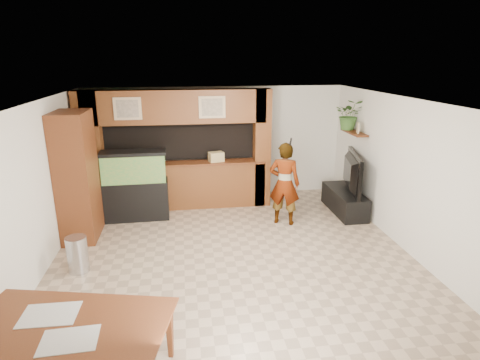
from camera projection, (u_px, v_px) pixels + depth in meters
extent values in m
plane|color=tan|center=(234.00, 256.00, 6.82)|extent=(6.50, 6.50, 0.00)
plane|color=white|center=(233.00, 102.00, 6.05)|extent=(6.50, 6.50, 0.00)
plane|color=silver|center=(216.00, 142.00, 9.51)|extent=(6.00, 0.00, 6.00)
plane|color=silver|center=(36.00, 192.00, 6.03)|extent=(0.00, 6.50, 6.50)
plane|color=silver|center=(407.00, 176.00, 6.84)|extent=(0.00, 6.50, 6.50)
cube|color=brown|center=(179.00, 186.00, 8.87)|extent=(3.80, 0.35, 1.00)
cube|color=brown|center=(178.00, 164.00, 8.71)|extent=(3.80, 0.43, 0.04)
cube|color=brown|center=(176.00, 107.00, 8.35)|extent=(3.80, 0.35, 0.70)
cube|color=brown|center=(91.00, 154.00, 8.39)|extent=(0.50, 0.35, 2.60)
cube|color=brown|center=(262.00, 148.00, 8.88)|extent=(0.35, 0.35, 2.60)
cube|color=black|center=(177.00, 139.00, 9.11)|extent=(4.20, 0.45, 0.85)
cube|color=tan|center=(128.00, 109.00, 8.04)|extent=(0.55, 0.03, 0.45)
cube|color=tan|center=(127.00, 109.00, 8.02)|extent=(0.43, 0.01, 0.35)
cube|color=tan|center=(212.00, 107.00, 8.27)|extent=(0.55, 0.03, 0.45)
cube|color=tan|center=(212.00, 107.00, 8.25)|extent=(0.43, 0.01, 0.35)
cylinder|color=black|center=(52.00, 140.00, 6.80)|extent=(0.04, 0.25, 0.25)
cylinder|color=white|center=(54.00, 140.00, 6.81)|extent=(0.01, 0.21, 0.21)
cube|color=brown|center=(354.00, 132.00, 8.55)|extent=(0.25, 0.90, 0.04)
cube|color=brown|center=(77.00, 177.00, 7.24)|extent=(0.59, 0.96, 2.34)
cylinder|color=#B2B2B7|center=(77.00, 254.00, 6.26)|extent=(0.32, 0.32, 0.58)
cube|color=black|center=(137.00, 200.00, 8.30)|extent=(1.30, 0.49, 0.81)
cube|color=#368635|center=(134.00, 168.00, 8.10)|extent=(1.25, 0.46, 0.56)
cube|color=black|center=(133.00, 153.00, 8.01)|extent=(1.30, 0.49, 0.07)
cube|color=black|center=(344.00, 201.00, 8.71)|extent=(0.53, 1.45, 0.48)
imported|color=black|center=(347.00, 172.00, 8.51)|extent=(0.52, 1.44, 0.83)
cube|color=tan|center=(358.00, 128.00, 8.34)|extent=(0.07, 0.17, 0.22)
imported|color=#386327|center=(350.00, 115.00, 8.66)|extent=(0.74, 0.69, 0.66)
imported|color=tan|center=(284.00, 184.00, 7.95)|extent=(0.72, 0.61, 1.67)
cylinder|color=black|center=(291.00, 142.00, 7.54)|extent=(0.03, 0.10, 0.15)
imported|color=brown|center=(69.00, 357.00, 4.04)|extent=(2.22, 1.55, 0.71)
cube|color=silver|center=(69.00, 340.00, 3.74)|extent=(0.54, 0.40, 0.01)
cube|color=silver|center=(50.00, 315.00, 4.12)|extent=(0.56, 0.41, 0.01)
cube|color=tan|center=(216.00, 157.00, 8.79)|extent=(0.36, 0.29, 0.21)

